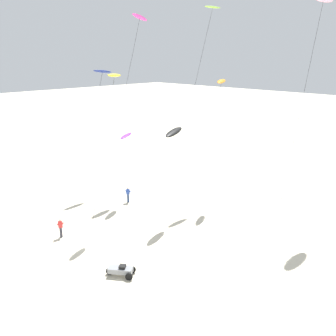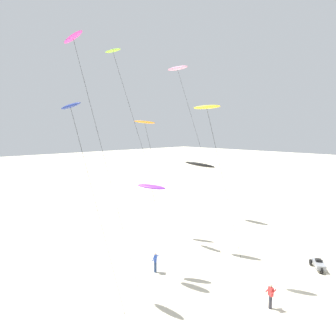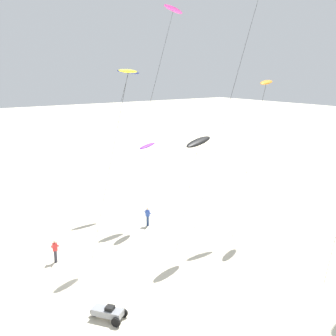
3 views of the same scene
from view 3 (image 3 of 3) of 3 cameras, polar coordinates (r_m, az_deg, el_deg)
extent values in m
plane|color=beige|center=(28.43, -8.97, -14.09)|extent=(260.00, 260.00, 0.00)
ellipsoid|color=black|center=(28.45, 4.41, 3.77)|extent=(1.72, 3.08, 0.79)
cylinder|color=#262626|center=(28.65, 2.66, -4.82)|extent=(0.37, 2.37, 8.16)
cylinder|color=#262626|center=(33.61, 8.34, 7.67)|extent=(1.19, 7.84, 19.44)
ellipsoid|color=#D8339E|center=(39.07, 0.77, 21.84)|extent=(1.05, 2.40, 0.92)
cylinder|color=#262626|center=(36.64, -3.03, 7.63)|extent=(1.01, 6.62, 18.59)
ellipsoid|color=yellow|center=(28.89, -5.76, 13.67)|extent=(1.38, 2.14, 0.40)
cylinder|color=#262626|center=(28.59, -8.35, 0.14)|extent=(0.57, 3.67, 13.09)
ellipsoid|color=orange|center=(33.56, 13.92, 11.85)|extent=(1.64, 2.52, 0.55)
cylinder|color=#262626|center=(32.79, 11.55, 0.99)|extent=(0.57, 3.69, 12.23)
ellipsoid|color=purple|center=(33.46, -3.00, 3.19)|extent=(1.68, 2.41, 0.51)
cylinder|color=#262626|center=(33.58, -4.43, -3.09)|extent=(0.37, 2.32, 6.98)
ellipsoid|color=navy|center=(38.61, -5.70, 13.55)|extent=(0.71, 2.51, 0.67)
cylinder|color=#262626|center=(37.77, -8.35, 3.40)|extent=(0.74, 4.81, 13.01)
cylinder|color=#33333D|center=(29.84, -15.83, -12.12)|extent=(0.22, 0.22, 0.88)
cube|color=red|center=(29.53, -15.92, -10.84)|extent=(0.30, 0.39, 0.58)
sphere|color=beige|center=(29.37, -15.98, -10.13)|extent=(0.20, 0.20, 0.20)
cylinder|color=red|center=(29.52, -16.36, -10.78)|extent=(0.50, 0.25, 0.39)
cylinder|color=red|center=(29.51, -15.50, -10.73)|extent=(0.50, 0.25, 0.39)
cylinder|color=navy|center=(35.03, -2.94, -7.62)|extent=(0.22, 0.22, 0.88)
cube|color=#2D4CA5|center=(34.77, -2.95, -6.50)|extent=(0.39, 0.37, 0.58)
sphere|color=beige|center=(34.64, -2.96, -5.87)|extent=(0.20, 0.20, 0.20)
cylinder|color=#2D4CA5|center=(34.83, -3.29, -6.38)|extent=(0.38, 0.45, 0.39)
cylinder|color=#2D4CA5|center=(34.68, -2.61, -6.46)|extent=(0.38, 0.45, 0.39)
cube|color=gray|center=(23.22, -8.68, -19.76)|extent=(1.79, 1.56, 0.36)
cube|color=black|center=(23.01, -8.35, -19.26)|extent=(0.61, 0.61, 0.20)
cylinder|color=black|center=(23.66, -10.50, -19.67)|extent=(0.49, 0.40, 0.52)
cylinder|color=black|center=(22.71, -7.50, -21.13)|extent=(0.49, 0.40, 0.52)
cylinder|color=black|center=(23.38, -6.44, -19.96)|extent=(0.49, 0.40, 0.52)
camera|label=1|loc=(5.74, -135.55, 7.08)|focal=39.61mm
camera|label=2|loc=(43.36, -36.34, 8.96)|focal=32.87mm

